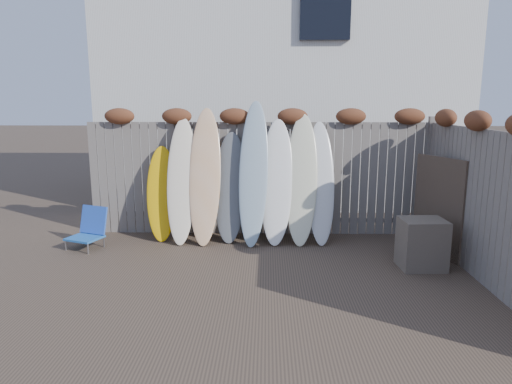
{
  "coord_description": "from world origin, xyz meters",
  "views": [
    {
      "loc": [
        0.17,
        -5.59,
        2.35
      ],
      "look_at": [
        0.0,
        1.2,
        1.0
      ],
      "focal_mm": 32.0,
      "sensor_mm": 36.0,
      "label": 1
    }
  ],
  "objects_px": {
    "beach_chair": "(89,229)",
    "surfboard_0": "(162,193)",
    "lattice_panel": "(438,207)",
    "wooden_crate": "(422,244)"
  },
  "relations": [
    {
      "from": "wooden_crate",
      "to": "surfboard_0",
      "type": "height_order",
      "value": "surfboard_0"
    },
    {
      "from": "beach_chair",
      "to": "lattice_panel",
      "type": "bearing_deg",
      "value": -2.74
    },
    {
      "from": "beach_chair",
      "to": "surfboard_0",
      "type": "bearing_deg",
      "value": 24.98
    },
    {
      "from": "beach_chair",
      "to": "surfboard_0",
      "type": "relative_size",
      "value": 0.4
    },
    {
      "from": "lattice_panel",
      "to": "beach_chair",
      "type": "bearing_deg",
      "value": 155.73
    },
    {
      "from": "wooden_crate",
      "to": "lattice_panel",
      "type": "distance_m",
      "value": 0.81
    },
    {
      "from": "wooden_crate",
      "to": "surfboard_0",
      "type": "relative_size",
      "value": 0.43
    },
    {
      "from": "beach_chair",
      "to": "wooden_crate",
      "type": "xyz_separation_m",
      "value": [
        5.12,
        -0.83,
        0.05
      ]
    },
    {
      "from": "wooden_crate",
      "to": "surfboard_0",
      "type": "bearing_deg",
      "value": 161.51
    },
    {
      "from": "lattice_panel",
      "to": "surfboard_0",
      "type": "distance_m",
      "value": 4.49
    }
  ]
}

